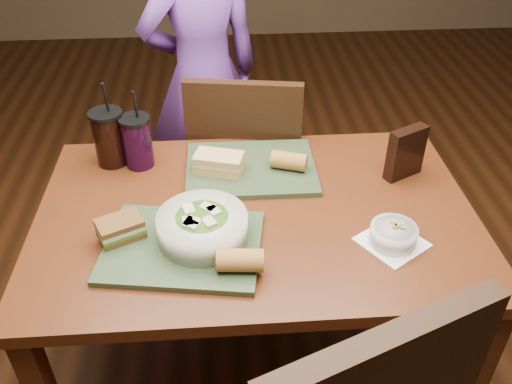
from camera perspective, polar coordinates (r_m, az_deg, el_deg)
ground at (r=2.16m, az=0.00°, el=-17.78°), size 6.00×6.00×0.00m
dining_table at (r=1.67m, az=0.00°, el=-4.43°), size 1.30×0.85×0.75m
chair_far at (r=2.17m, az=-1.40°, el=2.32°), size 0.48×0.48×0.96m
diner at (r=2.47m, az=-5.61°, el=12.05°), size 0.62×0.50×1.48m
tray_near at (r=1.49m, az=-7.73°, el=-5.73°), size 0.46×0.38×0.02m
tray_far at (r=1.78m, az=-0.54°, el=2.50°), size 0.42×0.32×0.02m
salad_bowl at (r=1.48m, az=-5.66°, el=-3.48°), size 0.25×0.25×0.08m
soup_bowl at (r=1.53m, az=14.26°, el=-4.38°), size 0.22×0.22×0.06m
sandwich_near at (r=1.52m, az=-14.09°, el=-3.75°), size 0.14×0.13×0.06m
sandwich_far at (r=1.74m, az=-3.91°, el=3.08°), size 0.17×0.12×0.06m
baguette_near at (r=1.38m, az=-1.68°, el=-7.21°), size 0.12×0.07×0.06m
baguette_far at (r=1.75m, az=3.48°, el=3.29°), size 0.13×0.09×0.06m
cup_cola at (r=1.84m, az=-15.19°, el=5.57°), size 0.11×0.11×0.29m
cup_berry at (r=1.81m, az=-12.38°, el=5.23°), size 0.10×0.10×0.27m
chip_bag at (r=1.78m, az=15.49°, el=4.00°), size 0.13×0.10×0.17m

